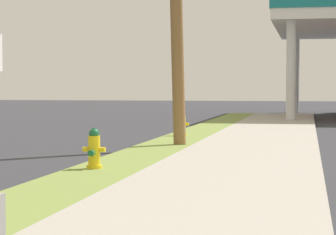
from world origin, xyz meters
TOP-DOWN VIEW (x-y plane):
  - fire_hydrant_second at (0.49, 12.16)m, footprint 0.42×0.38m
  - fire_hydrant_third at (0.54, 21.14)m, footprint 0.42×0.37m

SIDE VIEW (x-z plane):
  - fire_hydrant_second at x=0.49m, z-range 0.07..0.82m
  - fire_hydrant_third at x=0.54m, z-range 0.07..0.82m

